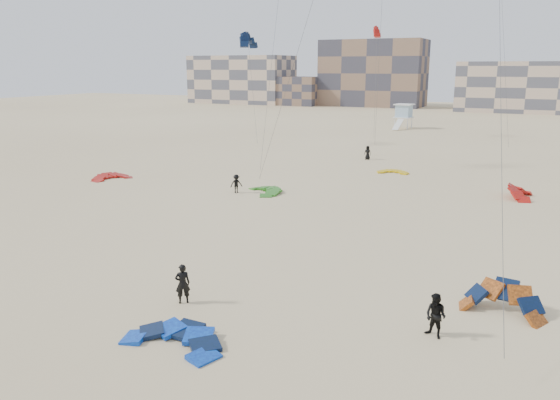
% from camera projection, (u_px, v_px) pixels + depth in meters
% --- Properties ---
extents(ground, '(320.00, 320.00, 0.00)m').
position_uv_depth(ground, '(163.00, 310.00, 24.73)').
color(ground, beige).
rests_on(ground, ground).
extents(kite_ground_blue, '(3.96, 4.17, 1.29)m').
position_uv_depth(kite_ground_blue, '(175.00, 344.00, 21.72)').
color(kite_ground_blue, blue).
rests_on(kite_ground_blue, ground).
extents(kite_ground_orange, '(3.92, 3.97, 3.49)m').
position_uv_depth(kite_ground_orange, '(501.00, 313.00, 24.45)').
color(kite_ground_orange, orange).
rests_on(kite_ground_orange, ground).
extents(kite_ground_red, '(5.03, 4.91, 1.57)m').
position_uv_depth(kite_ground_red, '(111.00, 179.00, 53.74)').
color(kite_ground_red, red).
rests_on(kite_ground_red, ground).
extents(kite_ground_green, '(5.29, 5.29, 1.16)m').
position_uv_depth(kite_ground_green, '(265.00, 192.00, 47.95)').
color(kite_ground_green, '#267A1D').
rests_on(kite_ground_green, ground).
extents(kite_ground_red_far, '(3.66, 3.50, 3.30)m').
position_uv_depth(kite_ground_red_far, '(521.00, 198.00, 45.87)').
color(kite_ground_red_far, red).
rests_on(kite_ground_red_far, ground).
extents(kite_ground_yellow, '(3.23, 3.37, 0.54)m').
position_uv_depth(kite_ground_yellow, '(393.00, 173.00, 56.68)').
color(kite_ground_yellow, '#DDA906').
rests_on(kite_ground_yellow, ground).
extents(kitesurfer_main, '(0.82, 0.80, 1.91)m').
position_uv_depth(kitesurfer_main, '(183.00, 284.00, 25.28)').
color(kitesurfer_main, black).
rests_on(kitesurfer_main, ground).
extents(kitesurfer_b, '(1.11, 1.00, 1.87)m').
position_uv_depth(kitesurfer_b, '(436.00, 316.00, 22.05)').
color(kitesurfer_b, black).
rests_on(kitesurfer_b, ground).
extents(kitesurfer_c, '(1.17, 1.18, 1.64)m').
position_uv_depth(kitesurfer_c, '(236.00, 184.00, 47.55)').
color(kitesurfer_c, black).
rests_on(kitesurfer_c, ground).
extents(kitesurfer_e, '(0.81, 0.54, 1.63)m').
position_uv_depth(kitesurfer_e, '(368.00, 153.00, 64.80)').
color(kitesurfer_e, black).
rests_on(kitesurfer_e, ground).
extents(kite_fly_navy, '(6.13, 7.06, 14.58)m').
position_uv_depth(kite_fly_navy, '(248.00, 42.00, 74.38)').
color(kite_fly_navy, '#09163E').
rests_on(kite_fly_navy, ground).
extents(kite_fly_red, '(4.77, 11.29, 15.86)m').
position_uv_depth(kite_fly_red, '(377.00, 33.00, 82.70)').
color(kite_fly_red, red).
rests_on(kite_fly_red, ground).
extents(lifeguard_tower_far, '(3.34, 6.06, 4.33)m').
position_uv_depth(lifeguard_tower_far, '(404.00, 116.00, 97.30)').
color(lifeguard_tower_far, white).
rests_on(lifeguard_tower_far, ground).
extents(condo_west_a, '(30.00, 15.00, 14.00)m').
position_uv_depth(condo_west_a, '(242.00, 79.00, 166.37)').
color(condo_west_a, '#CBAF95').
rests_on(condo_west_a, ground).
extents(condo_west_b, '(28.00, 14.00, 18.00)m').
position_uv_depth(condo_west_b, '(373.00, 73.00, 152.45)').
color(condo_west_b, '#81624E').
rests_on(condo_west_b, ground).
extents(condo_mid, '(32.00, 16.00, 12.00)m').
position_uv_depth(condo_mid, '(528.00, 87.00, 132.72)').
color(condo_mid, '#CBAF95').
rests_on(condo_mid, ground).
extents(condo_fill_left, '(12.00, 10.00, 8.00)m').
position_uv_depth(condo_fill_left, '(299.00, 91.00, 156.86)').
color(condo_fill_left, '#81624E').
rests_on(condo_fill_left, ground).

